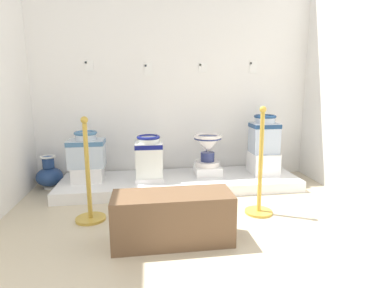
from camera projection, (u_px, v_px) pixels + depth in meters
The scene contains 19 objects.
ground_plane at pixel (206, 259), 2.24m from camera, with size 5.51×5.61×0.02m, color beige.
wall_back at pixel (176, 67), 3.94m from camera, with size 3.71×0.06×2.89m, color white.
display_platform at pixel (181, 182), 3.76m from camera, with size 2.81×0.81×0.12m, color white.
plinth_block_central_ornate at pixel (88, 174), 3.59m from camera, with size 0.34×0.29×0.17m, color white.
antique_toilet_central_ornate at pixel (87, 149), 3.54m from camera, with size 0.40×0.28×0.41m.
plinth_block_slender_white at pixel (149, 178), 3.65m from camera, with size 0.32×0.32×0.05m, color white.
antique_toilet_slender_white at pixel (149, 155), 3.60m from camera, with size 0.31×0.29×0.48m.
plinth_block_rightmost at pixel (207, 170), 3.86m from camera, with size 0.32×0.33×0.11m, color white.
antique_toilet_rightmost at pixel (208, 146), 3.81m from camera, with size 0.35×0.35×0.39m.
plinth_block_leftmost at pixel (263, 163), 3.91m from camera, with size 0.32×0.36×0.26m, color white.
antique_toilet_leftmost at pixel (264, 133), 3.84m from camera, with size 0.33×0.28×0.47m.
info_placard_first at pixel (89, 66), 3.75m from camera, with size 0.10×0.01×0.13m.
info_placard_second at pixel (148, 69), 3.86m from camera, with size 0.10×0.01×0.15m.
info_placard_third at pixel (203, 68), 3.96m from camera, with size 0.11×0.01×0.12m.
info_placard_fourth at pixel (253, 67), 4.05m from camera, with size 0.10×0.01×0.16m.
decorative_vase_spare at pixel (49, 175), 3.70m from camera, with size 0.31×0.31×0.40m.
stanchion_post_near_left at pixel (89, 193), 2.81m from camera, with size 0.27×0.27×0.96m.
stanchion_post_near_right at pixel (260, 183), 2.96m from camera, with size 0.27×0.27×1.04m.
museum_bench at pixel (173, 218), 2.43m from camera, with size 0.93×0.36×0.40m, color brown.
Camera 1 is at (1.35, -1.20, 1.23)m, focal length 29.07 mm.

